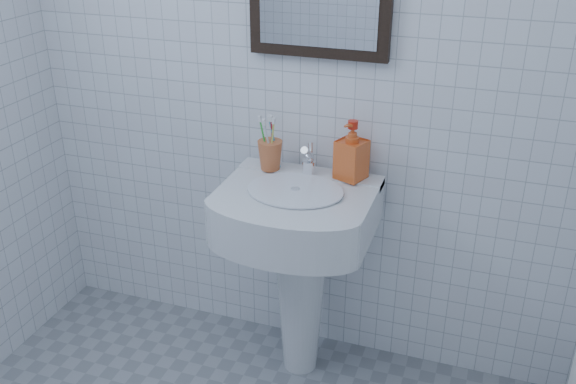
% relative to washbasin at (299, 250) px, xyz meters
% --- Properties ---
extents(wall_back, '(2.20, 0.02, 2.50)m').
position_rel_washbasin_xyz_m(wall_back, '(-0.07, 0.21, 0.69)').
color(wall_back, white).
rests_on(wall_back, ground).
extents(washbasin, '(0.54, 0.40, 0.84)m').
position_rel_washbasin_xyz_m(washbasin, '(0.00, 0.00, 0.00)').
color(washbasin, silver).
rests_on(washbasin, ground).
extents(faucet, '(0.05, 0.11, 0.13)m').
position_rel_washbasin_xyz_m(faucet, '(-0.00, 0.10, 0.32)').
color(faucet, white).
rests_on(faucet, washbasin).
extents(toothbrush_cup, '(0.11, 0.11, 0.11)m').
position_rel_washbasin_xyz_m(toothbrush_cup, '(-0.15, 0.10, 0.32)').
color(toothbrush_cup, '#C36133').
rests_on(toothbrush_cup, washbasin).
extents(soap_dispenser, '(0.13, 0.13, 0.21)m').
position_rel_washbasin_xyz_m(soap_dispenser, '(0.15, 0.12, 0.38)').
color(soap_dispenser, '#E05915').
rests_on(soap_dispenser, washbasin).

